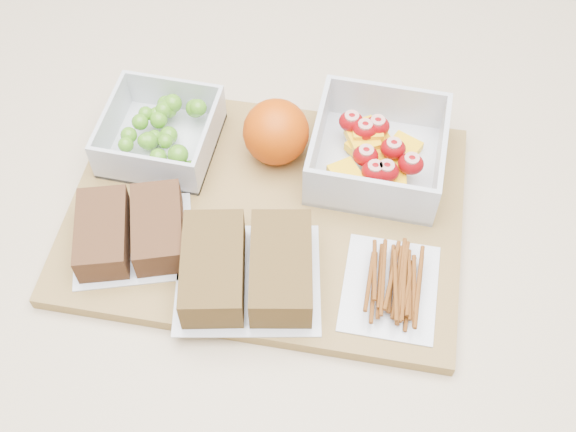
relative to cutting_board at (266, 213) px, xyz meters
name	(u,v)px	position (x,y,z in m)	size (l,w,h in m)	color
counter	(281,381)	(0.01, -0.01, -0.46)	(1.20, 0.90, 0.90)	beige
cutting_board	(266,213)	(0.00, 0.00, 0.00)	(0.42, 0.30, 0.02)	olive
grape_container	(163,132)	(-0.13, 0.06, 0.03)	(0.12, 0.12, 0.05)	silver
fruit_container	(377,153)	(0.11, 0.08, 0.03)	(0.14, 0.14, 0.06)	silver
orange	(276,132)	(-0.01, 0.08, 0.04)	(0.07, 0.07, 0.07)	#C74504
sandwich_bag_left	(131,231)	(-0.13, -0.07, 0.03)	(0.15, 0.14, 0.04)	silver
sandwich_bag_center	(247,269)	(0.00, -0.09, 0.03)	(0.17, 0.16, 0.04)	silver
pretzel_bag	(391,282)	(0.14, -0.07, 0.02)	(0.10, 0.12, 0.03)	silver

